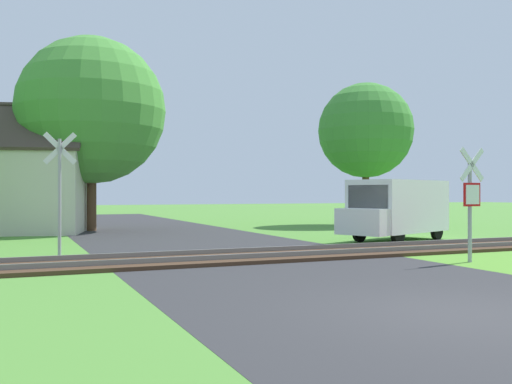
{
  "coord_description": "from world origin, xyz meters",
  "views": [
    {
      "loc": [
        -5.98,
        -6.49,
        1.77
      ],
      "look_at": [
        0.5,
        8.71,
        1.8
      ],
      "focal_mm": 40.0,
      "sensor_mm": 36.0,
      "label": 1
    }
  ],
  "objects_px": {
    "stop_sign_near": "(471,197)",
    "house": "(2,188)",
    "tree_far": "(366,131)",
    "crossing_sign_far": "(60,186)",
    "mail_truck": "(397,207)",
    "tree_center": "(92,111)"
  },
  "relations": [
    {
      "from": "crossing_sign_far",
      "to": "mail_truck",
      "type": "bearing_deg",
      "value": 19.7
    },
    {
      "from": "tree_far",
      "to": "crossing_sign_far",
      "type": "bearing_deg",
      "value": -147.75
    },
    {
      "from": "stop_sign_near",
      "to": "house",
      "type": "distance_m",
      "value": 20.35
    },
    {
      "from": "stop_sign_near",
      "to": "crossing_sign_far",
      "type": "bearing_deg",
      "value": -33.12
    },
    {
      "from": "tree_center",
      "to": "mail_truck",
      "type": "bearing_deg",
      "value": -46.8
    },
    {
      "from": "stop_sign_near",
      "to": "house",
      "type": "xyz_separation_m",
      "value": [
        -11.23,
        16.97,
        0.35
      ]
    },
    {
      "from": "tree_center",
      "to": "mail_truck",
      "type": "relative_size",
      "value": 1.73
    },
    {
      "from": "tree_far",
      "to": "tree_center",
      "type": "height_order",
      "value": "tree_center"
    },
    {
      "from": "stop_sign_near",
      "to": "mail_truck",
      "type": "xyz_separation_m",
      "value": [
        2.26,
        6.06,
        -0.42
      ]
    },
    {
      "from": "mail_truck",
      "to": "house",
      "type": "bearing_deg",
      "value": 28.17
    },
    {
      "from": "stop_sign_near",
      "to": "tree_far",
      "type": "bearing_deg",
      "value": -121.51
    },
    {
      "from": "house",
      "to": "mail_truck",
      "type": "relative_size",
      "value": 1.68
    },
    {
      "from": "stop_sign_near",
      "to": "tree_far",
      "type": "height_order",
      "value": "tree_far"
    },
    {
      "from": "tree_center",
      "to": "mail_truck",
      "type": "height_order",
      "value": "tree_center"
    },
    {
      "from": "crossing_sign_far",
      "to": "tree_center",
      "type": "bearing_deg",
      "value": 92.86
    },
    {
      "from": "tree_center",
      "to": "tree_far",
      "type": "bearing_deg",
      "value": -3.21
    },
    {
      "from": "stop_sign_near",
      "to": "mail_truck",
      "type": "height_order",
      "value": "stop_sign_near"
    },
    {
      "from": "house",
      "to": "tree_far",
      "type": "bearing_deg",
      "value": 9.32
    },
    {
      "from": "house",
      "to": "crossing_sign_far",
      "type": "bearing_deg",
      "value": -68.52
    },
    {
      "from": "crossing_sign_far",
      "to": "stop_sign_near",
      "type": "bearing_deg",
      "value": -12.91
    },
    {
      "from": "mail_truck",
      "to": "crossing_sign_far",
      "type": "bearing_deg",
      "value": 73.0
    },
    {
      "from": "stop_sign_near",
      "to": "mail_truck",
      "type": "bearing_deg",
      "value": -116.8
    }
  ]
}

